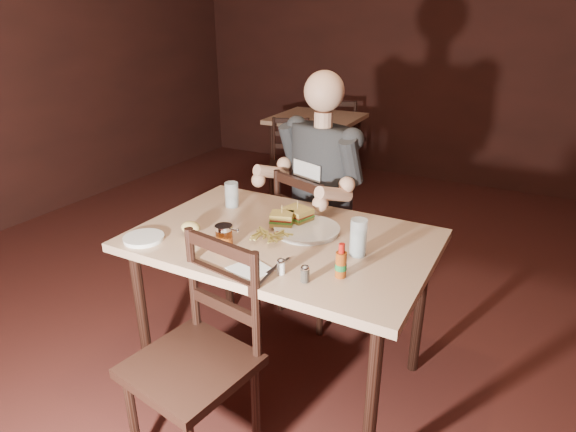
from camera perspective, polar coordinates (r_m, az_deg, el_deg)
The scene contains 24 objects.
room_shell at distance 1.96m, azimuth 1.31°, elevation 14.43°, with size 7.00×7.00×7.00m.
main_table at distance 2.18m, azimuth -0.63°, elevation -4.16°, with size 1.31×0.88×0.77m.
bg_table at distance 4.77m, azimuth 3.39°, elevation 10.64°, with size 0.83×0.83×0.77m.
chair_far at distance 2.80m, azimuth 3.94°, elevation -3.41°, with size 0.42×0.46×0.90m, color black, non-canonical shape.
chair_near at distance 1.94m, azimuth -11.47°, elevation -16.98°, with size 0.42×0.46×0.91m, color black, non-canonical shape.
bg_chair_far at distance 5.32m, azimuth 5.91°, elevation 9.10°, with size 0.40×0.44×0.87m, color black, non-canonical shape.
bg_chair_near at distance 4.37m, azimuth 0.18°, elevation 5.85°, with size 0.38×0.41×0.82m, color black, non-canonical shape.
diner at distance 2.59m, azimuth 3.46°, elevation 6.17°, with size 0.56×0.44×0.96m, color #282A2D, non-canonical shape.
dinner_plate at distance 2.19m, azimuth 2.23°, elevation -1.69°, with size 0.29×0.29×0.02m, color white.
sandwich_left at distance 2.25m, azimuth 1.13°, elevation 0.72°, with size 0.12×0.10×0.10m, color tan, non-canonical shape.
sandwich_right at distance 2.20m, azimuth -0.72°, elevation 0.04°, with size 0.10×0.09×0.09m, color tan, non-canonical shape.
fries_pile at distance 2.09m, azimuth -1.71°, elevation -2.18°, with size 0.24×0.17×0.04m, color #D8CB60, non-canonical shape.
ketchup_dollop at distance 2.13m, azimuth -1.19°, elevation -2.04°, with size 0.04×0.04×0.01m, color maroon.
glass_left at distance 2.48m, azimuth -6.69°, elevation 2.54°, with size 0.07×0.07×0.13m, color silver.
glass_right at distance 1.97m, azimuth 8.33°, elevation -2.53°, with size 0.07×0.07×0.16m, color silver.
hot_sauce at distance 1.81m, azimuth 6.32°, elevation -5.25°, with size 0.04×0.04×0.14m, color #8A3B0F, non-canonical shape.
salt_shaker at distance 1.84m, azimuth -0.83°, elevation -6.02°, with size 0.03×0.03×0.06m, color white, non-canonical shape.
pepper_shaker at distance 1.79m, azimuth 2.03°, elevation -6.89°, with size 0.03×0.03×0.06m, color #38332D, non-canonical shape.
syrup_dispenser at distance 2.05m, azimuth -7.59°, elevation -2.39°, with size 0.08×0.08×0.10m, color #8A3B0F, non-canonical shape.
napkin at distance 1.88m, azimuth -4.49°, elevation -6.32°, with size 0.15×0.14×0.00m, color white.
knife at distance 1.83m, azimuth -2.36°, elevation -7.02°, with size 0.01×0.20×0.00m, color silver.
fork at distance 1.90m, azimuth -1.15°, elevation -5.87°, with size 0.01×0.15×0.00m, color silver.
side_plate at distance 2.20m, azimuth -16.72°, elevation -2.61°, with size 0.17×0.17×0.01m, color white.
bread_roll at distance 2.18m, azimuth -11.47°, elevation -1.33°, with size 0.09×0.07×0.05m, color tan.
Camera 1 is at (0.89, -1.72, 1.69)m, focal length 30.00 mm.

